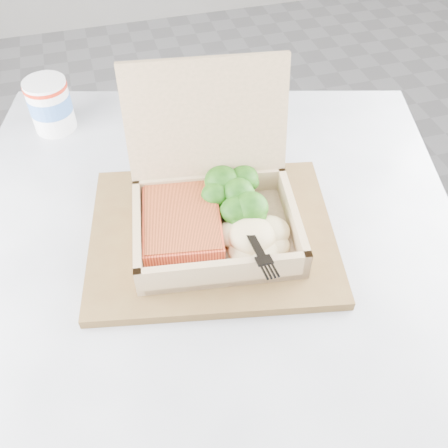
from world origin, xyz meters
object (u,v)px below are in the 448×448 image
object	(u,v)px
cafe_table	(209,305)
takeout_container	(213,194)
serving_tray	(212,234)
paper_cup	(50,104)

from	to	relation	value
cafe_table	takeout_container	xyz separation A→B (m)	(0.02, 0.01, 0.25)
cafe_table	serving_tray	bearing A→B (deg)	-45.65
serving_tray	paper_cup	world-z (taller)	paper_cup
serving_tray	takeout_container	world-z (taller)	takeout_container
takeout_container	serving_tray	bearing A→B (deg)	-103.01
takeout_container	paper_cup	distance (m)	0.37
serving_tray	takeout_container	xyz separation A→B (m)	(0.01, 0.02, 0.06)
serving_tray	paper_cup	distance (m)	0.39
serving_tray	paper_cup	xyz separation A→B (m)	(-0.20, 0.33, 0.04)
cafe_table	paper_cup	bearing A→B (deg)	120.87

